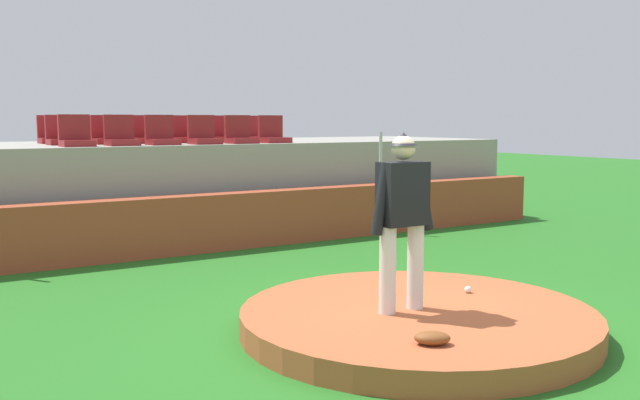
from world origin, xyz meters
TOP-DOWN VIEW (x-y plane):
  - ground_plane at (0.00, 0.00)m, footprint 60.00×60.00m
  - pitchers_mound at (0.00, 0.00)m, footprint 3.48×3.48m
  - pitcher at (-0.18, 0.03)m, footprint 0.74×0.27m
  - baseball at (0.87, 0.20)m, footprint 0.07×0.07m
  - fielding_glove at (-0.62, -0.92)m, footprint 0.36×0.33m
  - brick_barrier at (0.00, 5.11)m, footprint 14.04×0.40m
  - fence_post_right at (3.41, 5.11)m, footprint 0.06×0.06m
  - bleacher_platform at (0.00, 7.53)m, footprint 13.96×3.76m
  - stadium_chair_0 at (-1.75, 6.18)m, footprint 0.48×0.44m
  - stadium_chair_1 at (-1.04, 6.19)m, footprint 0.48×0.44m
  - stadium_chair_2 at (-0.36, 6.19)m, footprint 0.48×0.44m
  - stadium_chair_3 at (0.38, 6.15)m, footprint 0.48×0.44m
  - stadium_chair_4 at (1.07, 6.15)m, footprint 0.48×0.44m
  - stadium_chair_5 at (1.75, 6.17)m, footprint 0.48×0.44m
  - stadium_chair_6 at (-1.76, 7.08)m, footprint 0.48×0.44m
  - stadium_chair_7 at (-1.02, 7.07)m, footprint 0.48×0.44m
  - stadium_chair_8 at (-0.34, 7.09)m, footprint 0.48×0.44m
  - stadium_chair_9 at (0.33, 7.06)m, footprint 0.48×0.44m
  - stadium_chair_10 at (1.07, 7.06)m, footprint 0.48×0.44m
  - stadium_chair_11 at (1.77, 7.06)m, footprint 0.48×0.44m
  - stadium_chair_12 at (-1.73, 7.96)m, footprint 0.48×0.44m
  - stadium_chair_13 at (-1.04, 7.96)m, footprint 0.48×0.44m
  - stadium_chair_14 at (-0.37, 7.96)m, footprint 0.48×0.44m
  - stadium_chair_15 at (0.37, 7.99)m, footprint 0.48×0.44m
  - stadium_chair_16 at (1.04, 7.99)m, footprint 0.48×0.44m
  - stadium_chair_17 at (1.76, 7.99)m, footprint 0.48×0.44m

SIDE VIEW (x-z plane):
  - ground_plane at x=0.00m, z-range 0.00..0.00m
  - pitchers_mound at x=0.00m, z-range 0.00..0.23m
  - baseball at x=0.87m, z-range 0.23..0.31m
  - fielding_glove at x=-0.62m, z-range 0.23..0.34m
  - brick_barrier at x=0.00m, z-range 0.00..0.91m
  - bleacher_platform at x=0.00m, z-range 0.00..1.66m
  - pitcher at x=-0.18m, z-range 0.37..2.09m
  - fence_post_right at x=3.41m, z-range 0.91..1.86m
  - stadium_chair_0 at x=-1.75m, z-range 1.57..2.07m
  - stadium_chair_1 at x=-1.04m, z-range 1.57..2.07m
  - stadium_chair_2 at x=-0.36m, z-range 1.57..2.07m
  - stadium_chair_3 at x=0.38m, z-range 1.57..2.07m
  - stadium_chair_4 at x=1.07m, z-range 1.57..2.07m
  - stadium_chair_5 at x=1.75m, z-range 1.57..2.07m
  - stadium_chair_6 at x=-1.76m, z-range 1.57..2.07m
  - stadium_chair_7 at x=-1.02m, z-range 1.57..2.07m
  - stadium_chair_8 at x=-0.34m, z-range 1.57..2.07m
  - stadium_chair_9 at x=0.33m, z-range 1.57..2.07m
  - stadium_chair_10 at x=1.07m, z-range 1.57..2.07m
  - stadium_chair_11 at x=1.77m, z-range 1.57..2.07m
  - stadium_chair_12 at x=-1.73m, z-range 1.57..2.07m
  - stadium_chair_13 at x=-1.04m, z-range 1.57..2.07m
  - stadium_chair_14 at x=-0.37m, z-range 1.57..2.07m
  - stadium_chair_15 at x=0.37m, z-range 1.57..2.07m
  - stadium_chair_16 at x=1.04m, z-range 1.57..2.07m
  - stadium_chair_17 at x=1.76m, z-range 1.57..2.07m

